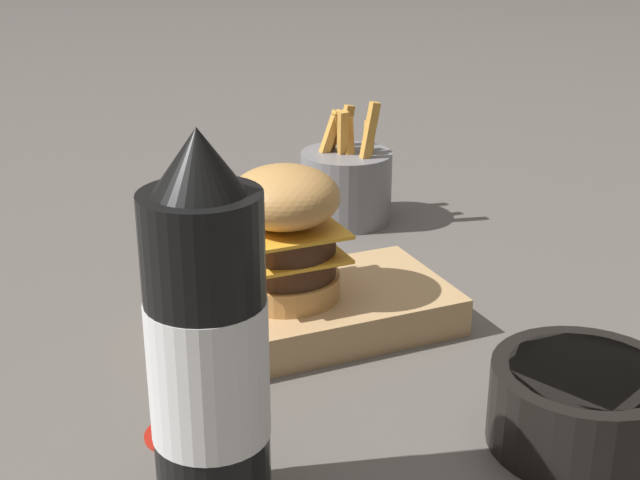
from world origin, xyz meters
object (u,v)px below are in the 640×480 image
(burger, at_px, (285,232))
(fries_basket, at_px, (346,184))
(serving_board, at_px, (320,309))
(ketchup_bottle, at_px, (208,352))
(side_bowl, at_px, (583,404))

(burger, bearing_deg, fries_basket, 54.46)
(burger, bearing_deg, serving_board, -9.04)
(serving_board, relative_size, ketchup_bottle, 0.92)
(ketchup_bottle, xyz_separation_m, side_bowl, (0.26, -0.03, -0.08))
(serving_board, distance_m, burger, 0.08)
(serving_board, distance_m, ketchup_bottle, 0.28)
(serving_board, relative_size, side_bowl, 1.76)
(serving_board, height_order, side_bowl, side_bowl)
(serving_board, xyz_separation_m, side_bowl, (0.10, -0.24, 0.01))
(burger, height_order, ketchup_bottle, ketchup_bottle)
(serving_board, xyz_separation_m, fries_basket, (0.14, 0.25, 0.03))
(burger, distance_m, fries_basket, 0.30)
(ketchup_bottle, height_order, fries_basket, ketchup_bottle)
(serving_board, distance_m, fries_basket, 0.29)
(ketchup_bottle, bearing_deg, side_bowl, -7.31)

